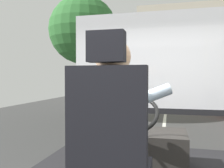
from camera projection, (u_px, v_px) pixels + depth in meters
The scene contains 7 objects.
ground at pixel (165, 116), 10.43m from camera, with size 18.00×44.00×0.06m.
driver_seat at pixel (110, 152), 1.49m from camera, with size 0.48×0.48×1.26m.
bus_driver at pixel (114, 118), 1.59m from camera, with size 0.78×0.57×0.84m.
steering_console at pixel (136, 147), 2.62m from camera, with size 1.10×1.03×0.83m.
windshield_panel at pixel (157, 74), 3.41m from camera, with size 2.50×0.08×1.48m.
street_tree at pixel (83, 31), 9.33m from camera, with size 2.68×2.68×4.92m.
shop_building at pixel (224, 54), 19.42m from camera, with size 13.72×5.41×7.29m.
Camera 1 is at (0.17, -1.85, 1.71)m, focal length 37.86 mm.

